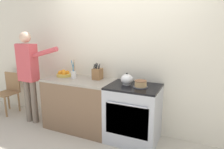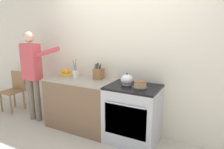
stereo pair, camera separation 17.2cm
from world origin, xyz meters
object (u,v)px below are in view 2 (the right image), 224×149
at_px(layer_cake, 140,84).
at_px(knife_block, 99,74).
at_px(dining_chair, 15,88).
at_px(person_baker, 32,69).
at_px(stove_range, 133,114).
at_px(utensil_crock, 75,74).
at_px(tea_kettle, 127,80).
at_px(fruit_bowl, 66,73).

height_order(layer_cake, knife_block, knife_block).
relative_size(knife_block, dining_chair, 0.33).
relative_size(person_baker, dining_chair, 2.02).
bearing_deg(stove_range, knife_block, 168.58).
distance_m(layer_cake, utensil_crock, 1.22).
xyz_separation_m(knife_block, utensil_crock, (-0.41, -0.12, -0.02)).
relative_size(layer_cake, person_baker, 0.13).
relative_size(tea_kettle, knife_block, 0.84).
bearing_deg(fruit_bowl, person_baker, -155.64).
relative_size(fruit_bowl, person_baker, 0.16).
relative_size(tea_kettle, dining_chair, 0.28).
distance_m(tea_kettle, utensil_crock, 0.98).
xyz_separation_m(stove_range, utensil_crock, (-1.11, 0.02, 0.53)).
bearing_deg(person_baker, stove_range, 9.78).
distance_m(knife_block, utensil_crock, 0.42).
height_order(knife_block, dining_chair, knife_block).
bearing_deg(dining_chair, utensil_crock, 24.14).
xyz_separation_m(stove_range, knife_block, (-0.70, 0.14, 0.54)).
xyz_separation_m(layer_cake, person_baker, (-2.06, -0.16, 0.07)).
xyz_separation_m(utensil_crock, fruit_bowl, (-0.26, 0.07, -0.03)).
height_order(utensil_crock, dining_chair, utensil_crock).
xyz_separation_m(utensil_crock, person_baker, (-0.85, -0.20, 0.04)).
bearing_deg(fruit_bowl, knife_block, 4.76).
xyz_separation_m(fruit_bowl, person_baker, (-0.58, -0.26, 0.08)).
height_order(fruit_bowl, person_baker, person_baker).
bearing_deg(knife_block, person_baker, -165.67).
distance_m(knife_block, fruit_bowl, 0.67).
bearing_deg(fruit_bowl, stove_range, -3.58).
xyz_separation_m(tea_kettle, utensil_crock, (-0.98, -0.02, -0.00)).
relative_size(layer_cake, dining_chair, 0.27).
distance_m(tea_kettle, dining_chair, 2.68).
bearing_deg(stove_range, fruit_bowl, 176.42).
distance_m(fruit_bowl, dining_chair, 1.47).
bearing_deg(knife_block, layer_cake, -11.22).
relative_size(stove_range, fruit_bowl, 3.33).
bearing_deg(utensil_crock, stove_range, -1.07).
bearing_deg(utensil_crock, person_baker, -166.76).
xyz_separation_m(layer_cake, tea_kettle, (-0.24, 0.06, 0.03)).
xyz_separation_m(fruit_bowl, dining_chair, (-1.39, -0.08, -0.46)).
height_order(fruit_bowl, dining_chair, fruit_bowl).
height_order(tea_kettle, fruit_bowl, tea_kettle).
distance_m(layer_cake, person_baker, 2.07).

